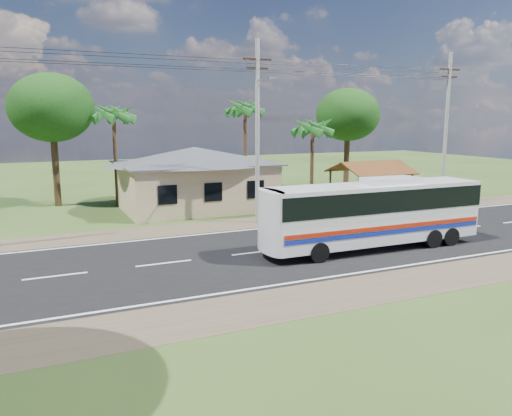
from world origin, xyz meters
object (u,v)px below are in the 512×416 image
at_px(motorcycle, 382,209).
at_px(waiting_shed, 371,169).
at_px(coach_bus, 375,209).
at_px(person, 340,210).

bearing_deg(motorcycle, waiting_shed, -31.13).
bearing_deg(motorcycle, coach_bus, 132.60).
relative_size(waiting_shed, person, 2.82).
relative_size(coach_bus, motorcycle, 6.52).
bearing_deg(waiting_shed, motorcycle, -114.57).
distance_m(waiting_shed, motorcycle, 4.45).
xyz_separation_m(waiting_shed, person, (-5.68, -4.61, -1.81)).
distance_m(coach_bus, motorcycle, 8.95).
height_order(coach_bus, person, coach_bus).
relative_size(motorcycle, person, 0.94).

